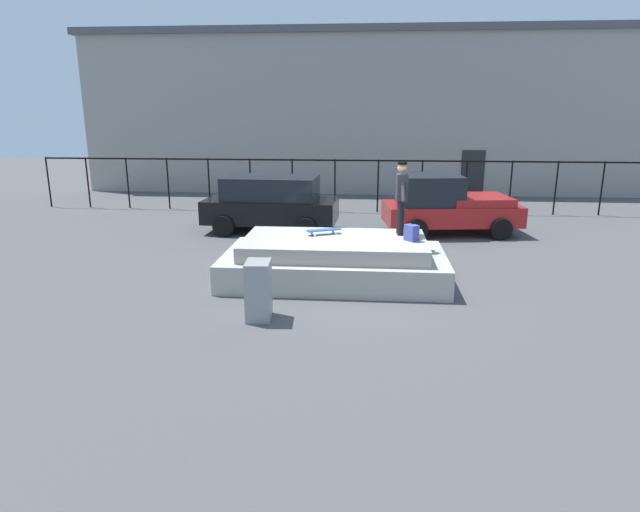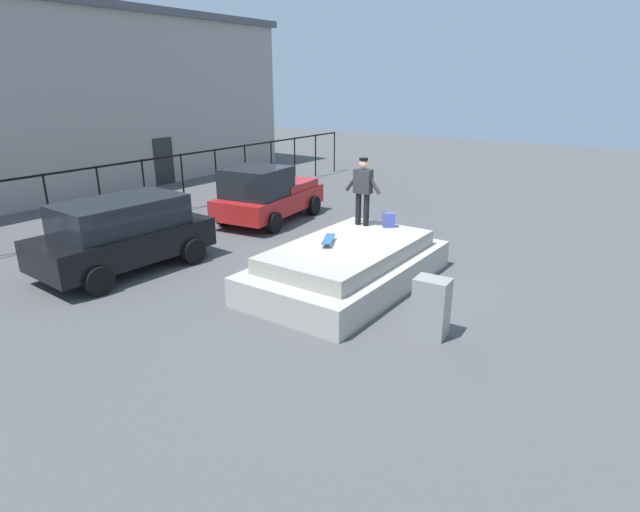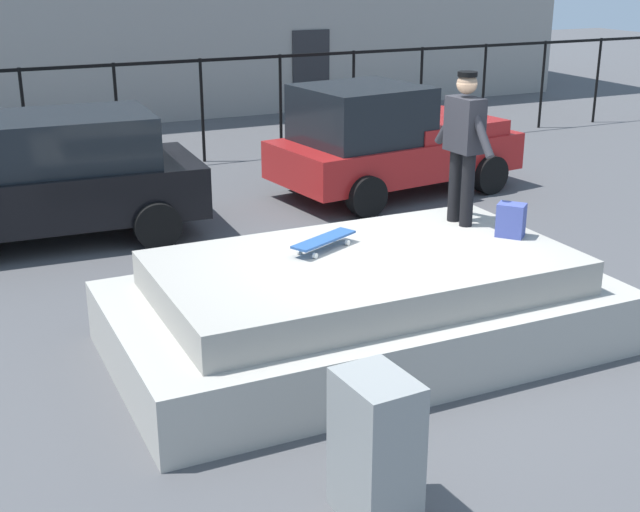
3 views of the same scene
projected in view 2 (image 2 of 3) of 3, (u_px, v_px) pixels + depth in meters
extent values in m
plane|color=#4C4C4F|center=(357.00, 281.00, 11.84)|extent=(60.00, 60.00, 0.00)
cube|color=#ADA89E|center=(348.00, 271.00, 11.55)|extent=(4.94, 2.75, 0.62)
cube|color=#A09B91|center=(348.00, 251.00, 11.40)|extent=(4.05, 2.25, 0.34)
cylinder|color=black|center=(358.00, 209.00, 12.69)|extent=(0.14, 0.14, 0.80)
cylinder|color=black|center=(366.00, 210.00, 12.58)|extent=(0.14, 0.14, 0.80)
cube|color=#26262B|center=(363.00, 181.00, 12.41)|extent=(0.27, 0.44, 0.58)
cylinder|color=#26262B|center=(353.00, 181.00, 12.55)|extent=(0.12, 0.44, 0.55)
cylinder|color=#26262B|center=(373.00, 183.00, 12.29)|extent=(0.12, 0.44, 0.55)
sphere|color=tan|center=(364.00, 163.00, 12.27)|extent=(0.22, 0.22, 0.22)
cylinder|color=black|center=(364.00, 159.00, 12.24)|extent=(0.22, 0.22, 0.05)
cube|color=#264C8C|center=(328.00, 239.00, 11.29)|extent=(0.81, 0.53, 0.02)
cylinder|color=silver|center=(322.00, 246.00, 11.09)|extent=(0.06, 0.05, 0.06)
cylinder|color=silver|center=(331.00, 246.00, 11.06)|extent=(0.06, 0.05, 0.06)
cylinder|color=silver|center=(326.00, 239.00, 11.57)|extent=(0.06, 0.05, 0.06)
cylinder|color=silver|center=(335.00, 239.00, 11.54)|extent=(0.06, 0.05, 0.06)
cube|color=#3F4C99|center=(389.00, 220.00, 12.54)|extent=(0.33, 0.34, 0.35)
cube|color=black|center=(124.00, 243.00, 12.34)|extent=(4.16, 2.08, 0.71)
cube|color=black|center=(120.00, 214.00, 12.11)|extent=(2.93, 1.80, 0.70)
cylinder|color=black|center=(54.00, 262.00, 12.07)|extent=(0.65, 0.25, 0.64)
cylinder|color=black|center=(99.00, 281.00, 10.95)|extent=(0.65, 0.25, 0.64)
cylinder|color=black|center=(147.00, 237.00, 13.96)|extent=(0.65, 0.25, 0.64)
cylinder|color=black|center=(193.00, 251.00, 12.84)|extent=(0.65, 0.25, 0.64)
cube|color=#B21E1E|center=(270.00, 201.00, 16.76)|extent=(4.25, 2.36, 0.61)
cube|color=black|center=(257.00, 182.00, 15.92)|extent=(2.03, 1.92, 0.89)
cube|color=#B21E1E|center=(283.00, 184.00, 17.30)|extent=(2.03, 1.97, 0.24)
cylinder|color=black|center=(223.00, 215.00, 16.22)|extent=(0.66, 0.30, 0.64)
cylinder|color=black|center=(274.00, 223.00, 15.40)|extent=(0.66, 0.30, 0.64)
cylinder|color=black|center=(267.00, 200.00, 18.32)|extent=(0.66, 0.30, 0.64)
cylinder|color=black|center=(314.00, 205.00, 17.50)|extent=(0.66, 0.30, 0.64)
cube|color=gray|center=(431.00, 307.00, 9.15)|extent=(0.48, 0.63, 1.09)
cylinder|color=black|center=(48.00, 208.00, 14.37)|extent=(0.06, 0.06, 1.95)
cylinder|color=black|center=(100.00, 198.00, 15.60)|extent=(0.06, 0.06, 1.95)
cylinder|color=black|center=(145.00, 189.00, 16.84)|extent=(0.06, 0.06, 1.95)
cylinder|color=black|center=(183.00, 182.00, 18.08)|extent=(0.06, 0.06, 1.95)
cylinder|color=black|center=(216.00, 175.00, 19.32)|extent=(0.06, 0.06, 1.95)
cylinder|color=black|center=(246.00, 169.00, 20.55)|extent=(0.06, 0.06, 1.95)
cylinder|color=black|center=(272.00, 164.00, 21.79)|extent=(0.06, 0.06, 1.95)
cylinder|color=black|center=(295.00, 160.00, 23.03)|extent=(0.06, 0.06, 1.95)
cylinder|color=black|center=(316.00, 156.00, 24.26)|extent=(0.06, 0.06, 1.95)
cylinder|color=black|center=(334.00, 152.00, 25.50)|extent=(0.06, 0.06, 1.95)
cube|color=black|center=(120.00, 164.00, 15.92)|extent=(24.00, 0.04, 0.06)
cube|color=#262628|center=(164.00, 161.00, 22.40)|extent=(1.00, 0.06, 2.00)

